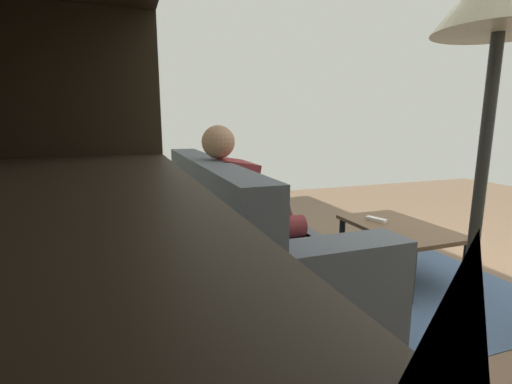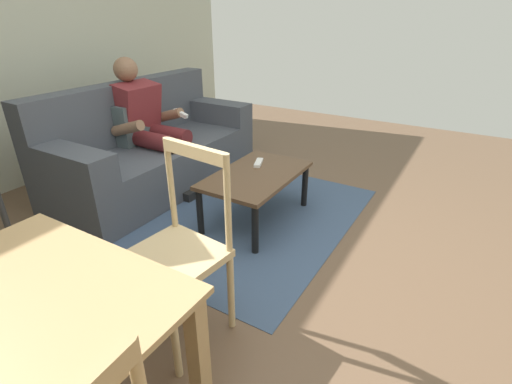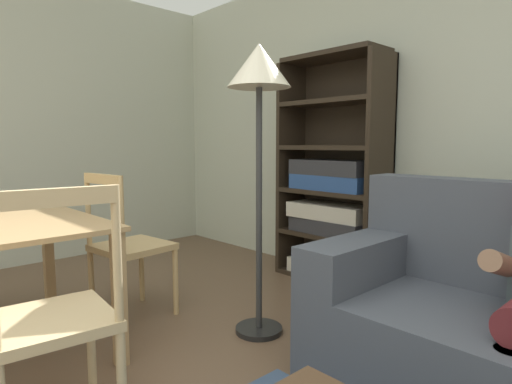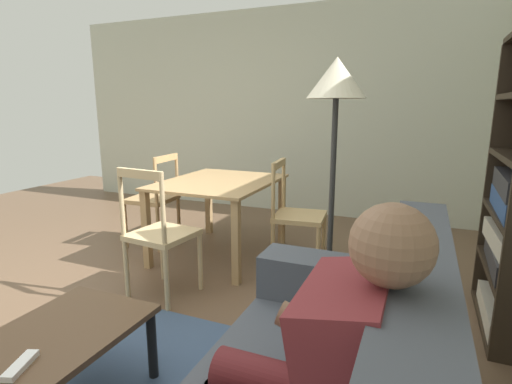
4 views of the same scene
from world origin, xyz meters
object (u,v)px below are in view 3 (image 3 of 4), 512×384
dining_chair_near_wall (128,247)px  bookshelf (333,189)px  floor_lamp (259,92)px  dining_chair_facing_couch (52,322)px

dining_chair_near_wall → bookshelf: bearing=75.2°
bookshelf → dining_chair_near_wall: size_ratio=1.94×
dining_chair_near_wall → floor_lamp: floor_lamp is taller
dining_chair_near_wall → dining_chair_facing_couch: size_ratio=0.96×
dining_chair_facing_couch → floor_lamp: bearing=98.6°
bookshelf → dining_chair_facing_couch: 2.40m
bookshelf → dining_chair_near_wall: bookshelf is taller
bookshelf → dining_chair_facing_couch: bearing=-77.9°
dining_chair_near_wall → floor_lamp: 1.28m
dining_chair_near_wall → floor_lamp: bearing=31.7°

